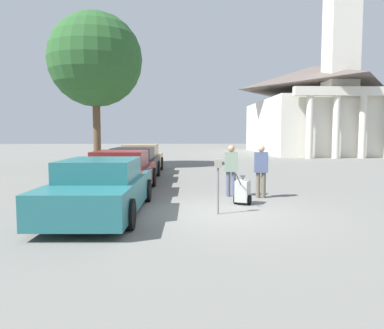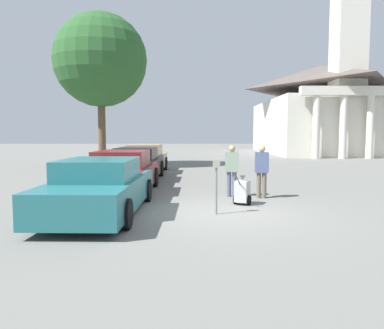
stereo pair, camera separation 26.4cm
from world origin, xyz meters
TOP-DOWN VIEW (x-y plane):
  - ground_plane at (0.00, 0.00)m, footprint 120.00×120.00m
  - parked_car_teal at (-2.96, 0.06)m, footprint 2.19×5.28m
  - parked_car_maroon at (-2.96, 3.26)m, footprint 2.09×4.90m
  - parked_car_black at (-2.96, 6.64)m, footprint 2.05×5.00m
  - parked_car_tan at (-2.96, 9.71)m, footprint 2.06×5.00m
  - parking_meter at (-0.05, -0.09)m, footprint 0.18×0.09m
  - person_worker at (0.64, 2.52)m, footprint 0.45×0.27m
  - person_supervisor at (1.54, 2.22)m, footprint 0.45×0.28m
  - equipment_cart at (0.79, 1.18)m, footprint 0.60×0.98m
  - church at (12.53, 28.03)m, footprint 10.91×16.79m
  - shade_tree at (-5.93, 13.15)m, footprint 5.47×5.47m

SIDE VIEW (x-z plane):
  - ground_plane at x=0.00m, z-range 0.00..0.00m
  - equipment_cart at x=0.79m, z-range -0.11..0.89m
  - parked_car_teal at x=-2.96m, z-range -0.04..1.35m
  - parked_car_black at x=-2.96m, z-range -0.04..1.38m
  - parked_car_maroon at x=-2.96m, z-range -0.05..1.40m
  - parked_car_tan at x=-2.96m, z-range -0.05..1.41m
  - person_worker at x=0.64m, z-range 0.11..1.76m
  - person_supervisor at x=1.54m, z-range 0.11..1.77m
  - parking_meter at x=-0.05m, z-range 0.27..1.67m
  - church at x=12.53m, z-range -7.45..17.75m
  - shade_tree at x=-5.93m, z-range 1.77..10.81m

